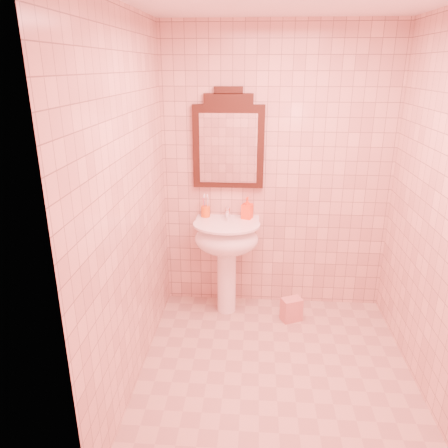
# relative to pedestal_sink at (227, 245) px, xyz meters

# --- Properties ---
(floor) EXTENTS (2.20, 2.20, 0.00)m
(floor) POSITION_rel_pedestal_sink_xyz_m (0.42, -0.87, -0.66)
(floor) COLOR #C4A28D
(floor) RESTS_ON ground
(back_wall) EXTENTS (2.00, 0.02, 2.50)m
(back_wall) POSITION_rel_pedestal_sink_xyz_m (0.42, 0.23, 0.59)
(back_wall) COLOR beige
(back_wall) RESTS_ON floor
(pedestal_sink) EXTENTS (0.58, 0.58, 0.86)m
(pedestal_sink) POSITION_rel_pedestal_sink_xyz_m (0.00, 0.00, 0.00)
(pedestal_sink) COLOR white
(pedestal_sink) RESTS_ON floor
(faucet) EXTENTS (0.04, 0.16, 0.11)m
(faucet) POSITION_rel_pedestal_sink_xyz_m (0.00, 0.14, 0.26)
(faucet) COLOR white
(faucet) RESTS_ON pedestal_sink
(mirror) EXTENTS (0.61, 0.06, 0.85)m
(mirror) POSITION_rel_pedestal_sink_xyz_m (0.00, 0.20, 0.86)
(mirror) COLOR black
(mirror) RESTS_ON back_wall
(toothbrush_cup) EXTENTS (0.08, 0.08, 0.18)m
(toothbrush_cup) POSITION_rel_pedestal_sink_xyz_m (-0.20, 0.16, 0.25)
(toothbrush_cup) COLOR orange
(toothbrush_cup) RESTS_ON pedestal_sink
(soap_dispenser) EXTENTS (0.11, 0.11, 0.19)m
(soap_dispenser) POSITION_rel_pedestal_sink_xyz_m (0.17, 0.14, 0.30)
(soap_dispenser) COLOR #FF3D15
(soap_dispenser) RESTS_ON pedestal_sink
(towel) EXTENTS (0.20, 0.18, 0.21)m
(towel) POSITION_rel_pedestal_sink_xyz_m (0.59, -0.12, -0.56)
(towel) COLOR #DF9383
(towel) RESTS_ON floor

